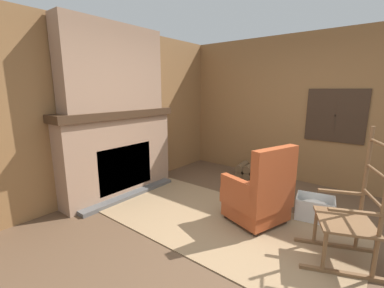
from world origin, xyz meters
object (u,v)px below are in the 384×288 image
(storage_case, at_px, (139,105))
(decorative_plate_on_mantel, at_px, (110,102))
(firewood_stack, at_px, (250,171))
(laundry_basket, at_px, (315,208))
(armchair, at_px, (259,196))
(oil_lamp_vase, at_px, (88,105))
(rocking_chair, at_px, (350,221))

(storage_case, distance_m, decorative_plate_on_mantel, 0.56)
(firewood_stack, relative_size, laundry_basket, 0.96)
(armchair, xyz_separation_m, storage_case, (-2.21, -0.00, 1.05))
(oil_lamp_vase, xyz_separation_m, decorative_plate_on_mantel, (-0.02, 0.37, 0.04))
(firewood_stack, relative_size, storage_case, 2.01)
(armchair, height_order, storage_case, storage_case)
(armchair, distance_m, rocking_chair, 1.02)
(storage_case, xyz_separation_m, decorative_plate_on_mantel, (-0.02, -0.56, 0.07))
(armchair, relative_size, decorative_plate_on_mantel, 3.66)
(firewood_stack, distance_m, oil_lamp_vase, 3.08)
(firewood_stack, height_order, storage_case, storage_case)
(storage_case, bearing_deg, oil_lamp_vase, -90.01)
(laundry_basket, relative_size, oil_lamp_vase, 1.86)
(laundry_basket, xyz_separation_m, decorative_plate_on_mantel, (-2.77, -1.12, 1.35))
(rocking_chair, distance_m, laundry_basket, 0.93)
(storage_case, bearing_deg, laundry_basket, 11.61)
(laundry_basket, relative_size, storage_case, 2.10)
(oil_lamp_vase, bearing_deg, armchair, 22.87)
(oil_lamp_vase, bearing_deg, storage_case, 89.99)
(decorative_plate_on_mantel, bearing_deg, storage_case, 87.94)
(rocking_chair, xyz_separation_m, oil_lamp_vase, (-3.21, -0.75, 1.01))
(firewood_stack, bearing_deg, rocking_chair, -42.34)
(rocking_chair, bearing_deg, armchair, -32.92)
(firewood_stack, relative_size, decorative_plate_on_mantel, 1.79)
(armchair, xyz_separation_m, laundry_basket, (0.54, 0.56, -0.22))
(armchair, relative_size, oil_lamp_vase, 3.64)
(decorative_plate_on_mantel, bearing_deg, laundry_basket, 22.09)
(firewood_stack, xyz_separation_m, oil_lamp_vase, (-1.37, -2.43, 1.32))
(laundry_basket, distance_m, storage_case, 3.08)
(storage_case, bearing_deg, armchair, 0.02)
(armchair, height_order, oil_lamp_vase, oil_lamp_vase)
(decorative_plate_on_mantel, bearing_deg, firewood_stack, 55.95)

